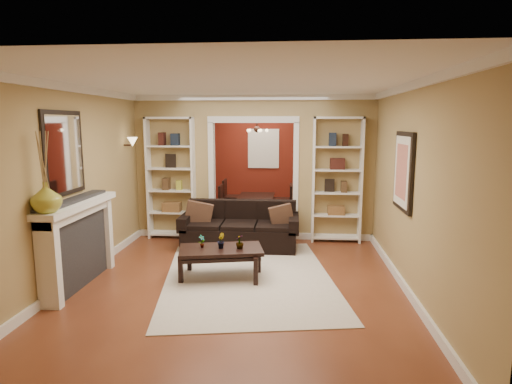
# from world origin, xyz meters

# --- Properties ---
(floor) EXTENTS (8.00, 8.00, 0.00)m
(floor) POSITION_xyz_m (0.00, 0.00, 0.00)
(floor) COLOR brown
(floor) RESTS_ON ground
(ceiling) EXTENTS (8.00, 8.00, 0.00)m
(ceiling) POSITION_xyz_m (0.00, 0.00, 2.70)
(ceiling) COLOR white
(ceiling) RESTS_ON ground
(wall_back) EXTENTS (8.00, 0.00, 8.00)m
(wall_back) POSITION_xyz_m (0.00, 4.00, 1.35)
(wall_back) COLOR #A48A57
(wall_back) RESTS_ON ground
(wall_front) EXTENTS (8.00, 0.00, 8.00)m
(wall_front) POSITION_xyz_m (0.00, -4.00, 1.35)
(wall_front) COLOR #A48A57
(wall_front) RESTS_ON ground
(wall_left) EXTENTS (0.00, 8.00, 8.00)m
(wall_left) POSITION_xyz_m (-2.25, 0.00, 1.35)
(wall_left) COLOR #A48A57
(wall_left) RESTS_ON ground
(wall_right) EXTENTS (0.00, 8.00, 8.00)m
(wall_right) POSITION_xyz_m (2.25, 0.00, 1.35)
(wall_right) COLOR #A48A57
(wall_right) RESTS_ON ground
(partition_wall) EXTENTS (4.50, 0.15, 2.70)m
(partition_wall) POSITION_xyz_m (0.00, 1.20, 1.35)
(partition_wall) COLOR #A48A57
(partition_wall) RESTS_ON floor
(red_back_panel) EXTENTS (4.44, 0.04, 2.64)m
(red_back_panel) POSITION_xyz_m (0.00, 3.97, 1.32)
(red_back_panel) COLOR maroon
(red_back_panel) RESTS_ON floor
(dining_window) EXTENTS (0.78, 0.03, 0.98)m
(dining_window) POSITION_xyz_m (0.00, 3.93, 1.55)
(dining_window) COLOR #8CA5CC
(dining_window) RESTS_ON wall_back
(area_rug) EXTENTS (2.82, 3.59, 0.01)m
(area_rug) POSITION_xyz_m (0.13, -1.02, 0.01)
(area_rug) COLOR beige
(area_rug) RESTS_ON floor
(sofa) EXTENTS (2.06, 0.89, 0.81)m
(sofa) POSITION_xyz_m (-0.17, 0.45, 0.40)
(sofa) COLOR black
(sofa) RESTS_ON floor
(pillow_left) EXTENTS (0.47, 0.19, 0.46)m
(pillow_left) POSITION_xyz_m (-0.90, 0.43, 0.62)
(pillow_left) COLOR brown
(pillow_left) RESTS_ON sofa
(pillow_right) EXTENTS (0.41, 0.20, 0.40)m
(pillow_right) POSITION_xyz_m (0.56, 0.43, 0.59)
(pillow_right) COLOR brown
(pillow_right) RESTS_ON sofa
(coffee_table) EXTENTS (1.26, 0.85, 0.44)m
(coffee_table) POSITION_xyz_m (-0.26, -1.05, 0.22)
(coffee_table) COLOR black
(coffee_table) RESTS_ON floor
(plant_left) EXTENTS (0.11, 0.12, 0.18)m
(plant_left) POSITION_xyz_m (-0.53, -1.05, 0.53)
(plant_left) COLOR #336626
(plant_left) RESTS_ON coffee_table
(plant_center) EXTENTS (0.12, 0.14, 0.21)m
(plant_center) POSITION_xyz_m (-0.26, -1.05, 0.55)
(plant_center) COLOR #336626
(plant_center) RESTS_ON coffee_table
(plant_right) EXTENTS (0.15, 0.15, 0.20)m
(plant_right) POSITION_xyz_m (0.01, -1.05, 0.54)
(plant_right) COLOR #336626
(plant_right) RESTS_ON coffee_table
(bookshelf_left) EXTENTS (0.90, 0.30, 2.30)m
(bookshelf_left) POSITION_xyz_m (-1.55, 1.03, 1.15)
(bookshelf_left) COLOR white
(bookshelf_left) RESTS_ON floor
(bookshelf_right) EXTENTS (0.90, 0.30, 2.30)m
(bookshelf_right) POSITION_xyz_m (1.55, 1.03, 1.15)
(bookshelf_right) COLOR white
(bookshelf_right) RESTS_ON floor
(fireplace) EXTENTS (0.32, 1.70, 1.16)m
(fireplace) POSITION_xyz_m (-2.09, -1.50, 0.58)
(fireplace) COLOR white
(fireplace) RESTS_ON floor
(vase) EXTENTS (0.40, 0.40, 0.36)m
(vase) POSITION_xyz_m (-2.09, -2.20, 1.34)
(vase) COLOR #A6A936
(vase) RESTS_ON fireplace
(mirror) EXTENTS (0.03, 0.95, 1.10)m
(mirror) POSITION_xyz_m (-2.23, -1.50, 1.80)
(mirror) COLOR silver
(mirror) RESTS_ON wall_left
(wall_sconce) EXTENTS (0.18, 0.18, 0.22)m
(wall_sconce) POSITION_xyz_m (-2.15, 0.55, 1.83)
(wall_sconce) COLOR #FFE0A5
(wall_sconce) RESTS_ON wall_left
(framed_art) EXTENTS (0.04, 0.85, 1.05)m
(framed_art) POSITION_xyz_m (2.21, -1.00, 1.55)
(framed_art) COLOR black
(framed_art) RESTS_ON wall_right
(dining_table) EXTENTS (1.47, 0.82, 0.52)m
(dining_table) POSITION_xyz_m (-0.06, 2.72, 0.26)
(dining_table) COLOR black
(dining_table) RESTS_ON floor
(dining_chair_nw) EXTENTS (0.55, 0.55, 0.85)m
(dining_chair_nw) POSITION_xyz_m (-0.61, 2.42, 0.43)
(dining_chair_nw) COLOR black
(dining_chair_nw) RESTS_ON floor
(dining_chair_ne) EXTENTS (0.52, 0.52, 0.87)m
(dining_chair_ne) POSITION_xyz_m (0.49, 2.42, 0.44)
(dining_chair_ne) COLOR black
(dining_chair_ne) RESTS_ON floor
(dining_chair_sw) EXTENTS (0.48, 0.48, 0.90)m
(dining_chair_sw) POSITION_xyz_m (-0.61, 3.02, 0.45)
(dining_chair_sw) COLOR black
(dining_chair_sw) RESTS_ON floor
(dining_chair_se) EXTENTS (0.42, 0.42, 0.81)m
(dining_chair_se) POSITION_xyz_m (0.49, 3.02, 0.41)
(dining_chair_se) COLOR black
(dining_chair_se) RESTS_ON floor
(chandelier) EXTENTS (0.50, 0.50, 0.30)m
(chandelier) POSITION_xyz_m (0.00, 2.70, 2.02)
(chandelier) COLOR #321D17
(chandelier) RESTS_ON ceiling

